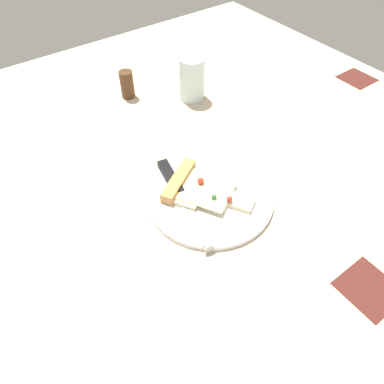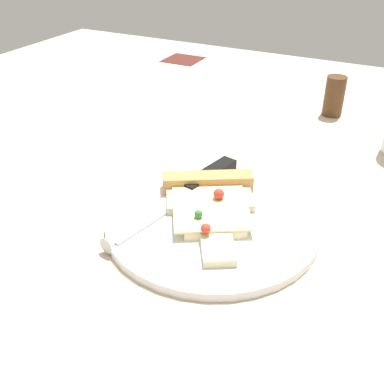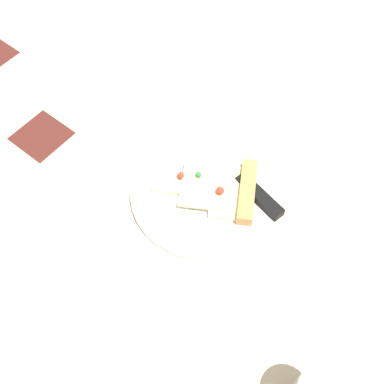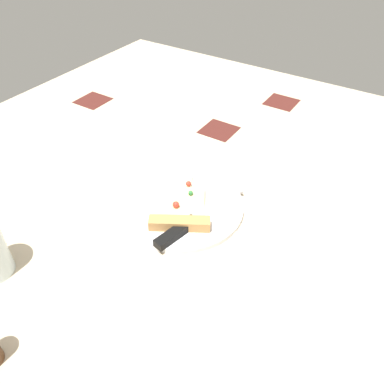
% 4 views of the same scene
% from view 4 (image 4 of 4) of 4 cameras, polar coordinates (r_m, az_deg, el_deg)
% --- Properties ---
extents(ground_plane, '(1.56, 1.56, 0.03)m').
position_cam_4_polar(ground_plane, '(0.82, 1.15, -4.54)').
color(ground_plane, '#C6B293').
rests_on(ground_plane, ground).
extents(plate, '(0.26, 0.26, 0.01)m').
position_cam_4_polar(plate, '(0.83, -1.50, -2.03)').
color(plate, silver).
rests_on(plate, ground_plane).
extents(pizza_slice, '(0.19, 0.16, 0.03)m').
position_cam_4_polar(pizza_slice, '(0.80, -1.62, -2.55)').
color(pizza_slice, beige).
rests_on(pizza_slice, plate).
extents(knife, '(0.24, 0.07, 0.02)m').
position_cam_4_polar(knife, '(0.77, 0.20, -4.29)').
color(knife, silver).
rests_on(knife, plate).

